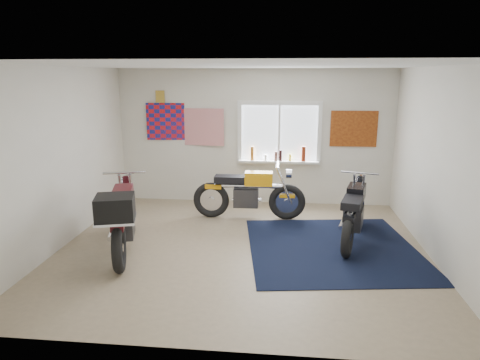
# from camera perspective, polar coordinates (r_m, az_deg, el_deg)

# --- Properties ---
(ground) EXTENTS (5.50, 5.50, 0.00)m
(ground) POSITION_cam_1_polar(r_m,az_deg,el_deg) (6.59, 0.27, -9.13)
(ground) COLOR #9E896B
(ground) RESTS_ON ground
(room_shell) EXTENTS (5.50, 5.50, 5.50)m
(room_shell) POSITION_cam_1_polar(r_m,az_deg,el_deg) (6.14, 0.28, 5.10)
(room_shell) COLOR white
(room_shell) RESTS_ON ground
(navy_rug) EXTENTS (2.82, 2.91, 0.01)m
(navy_rug) POSITION_cam_1_polar(r_m,az_deg,el_deg) (6.75, 12.20, -8.85)
(navy_rug) COLOR black
(navy_rug) RESTS_ON ground
(window_assembly) EXTENTS (1.66, 0.17, 1.26)m
(window_assembly) POSITION_cam_1_polar(r_m,az_deg,el_deg) (8.60, 5.23, 5.73)
(window_assembly) COLOR white
(window_assembly) RESTS_ON room_shell
(oil_bottles) EXTENTS (1.10, 0.09, 0.30)m
(oil_bottles) POSITION_cam_1_polar(r_m,az_deg,el_deg) (8.58, 5.63, 3.37)
(oil_bottles) COLOR brown
(oil_bottles) RESTS_ON window_assembly
(flag_display) EXTENTS (1.60, 0.10, 1.17)m
(flag_display) POSITION_cam_1_polar(r_m,az_deg,el_deg) (8.89, -10.60, 10.88)
(flag_display) COLOR red
(flag_display) RESTS_ON room_shell
(triumph_poster) EXTENTS (0.90, 0.03, 0.70)m
(triumph_poster) POSITION_cam_1_polar(r_m,az_deg,el_deg) (8.69, 14.92, 6.61)
(triumph_poster) COLOR #A54C14
(triumph_poster) RESTS_ON room_shell
(yellow_triumph) EXTENTS (2.06, 0.62, 1.04)m
(yellow_triumph) POSITION_cam_1_polar(r_m,az_deg,el_deg) (7.80, 1.12, -1.91)
(yellow_triumph) COLOR black
(yellow_triumph) RESTS_ON ground
(black_chrome_bike) EXTENTS (0.76, 1.95, 1.02)m
(black_chrome_bike) POSITION_cam_1_polar(r_m,az_deg,el_deg) (6.98, 14.92, -4.37)
(black_chrome_bike) COLOR black
(black_chrome_bike) RESTS_ON navy_rug
(maroon_tourer) EXTENTS (0.98, 2.15, 1.10)m
(maroon_tourer) POSITION_cam_1_polar(r_m,az_deg,el_deg) (6.41, -15.48, -4.87)
(maroon_tourer) COLOR black
(maroon_tourer) RESTS_ON ground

